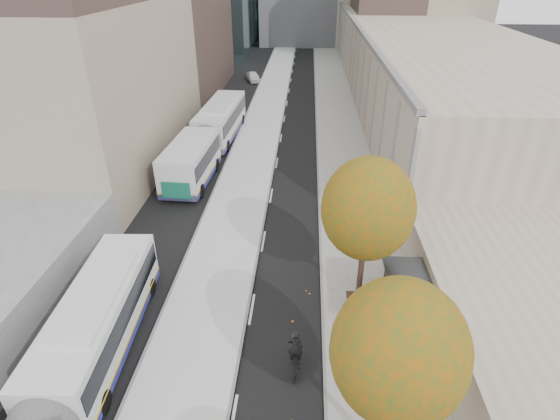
# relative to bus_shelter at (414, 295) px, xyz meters

# --- Properties ---
(bus_platform) EXTENTS (4.25, 150.00, 0.15)m
(bus_platform) POSITION_rel_bus_shelter_xyz_m (-9.56, 24.04, -2.11)
(bus_platform) COLOR silver
(bus_platform) RESTS_ON ground
(sidewalk) EXTENTS (4.75, 150.00, 0.08)m
(sidewalk) POSITION_rel_bus_shelter_xyz_m (-1.56, 24.04, -2.15)
(sidewalk) COLOR gray
(sidewalk) RESTS_ON ground
(building_tan) EXTENTS (18.00, 92.00, 8.00)m
(building_tan) POSITION_rel_bus_shelter_xyz_m (9.81, 53.04, 1.81)
(building_tan) COLOR #A89687
(building_tan) RESTS_ON ground
(bus_shelter) EXTENTS (1.90, 4.40, 2.53)m
(bus_shelter) POSITION_rel_bus_shelter_xyz_m (0.00, 0.00, 0.00)
(bus_shelter) COLOR #383A3F
(bus_shelter) RESTS_ON sidewalk
(tree_b) EXTENTS (4.00, 4.00, 6.97)m
(tree_b) POSITION_rel_bus_shelter_xyz_m (-2.09, -5.96, 2.85)
(tree_b) COLOR #311B17
(tree_b) RESTS_ON sidewalk
(tree_c) EXTENTS (4.20, 4.20, 7.28)m
(tree_c) POSITION_rel_bus_shelter_xyz_m (-2.09, 2.04, 3.06)
(tree_c) COLOR #311B17
(tree_c) RESTS_ON sidewalk
(bus_near) EXTENTS (3.38, 17.14, 2.84)m
(bus_near) POSITION_rel_bus_shelter_xyz_m (-13.30, -5.49, -0.64)
(bus_near) COLOR silver
(bus_near) RESTS_ON ground
(bus_far) EXTENTS (3.67, 19.32, 3.20)m
(bus_far) POSITION_rel_bus_shelter_xyz_m (-13.28, 20.69, -0.44)
(bus_far) COLOR silver
(bus_far) RESTS_ON ground
(cyclist) EXTENTS (0.65, 1.75, 2.21)m
(cyclist) POSITION_rel_bus_shelter_xyz_m (-5.10, -2.53, -1.37)
(cyclist) COLOR black
(cyclist) RESTS_ON ground
(distant_car) EXTENTS (2.68, 4.17, 1.32)m
(distant_car) POSITION_rel_bus_shelter_xyz_m (-12.67, 47.93, -1.53)
(distant_car) COLOR white
(distant_car) RESTS_ON ground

